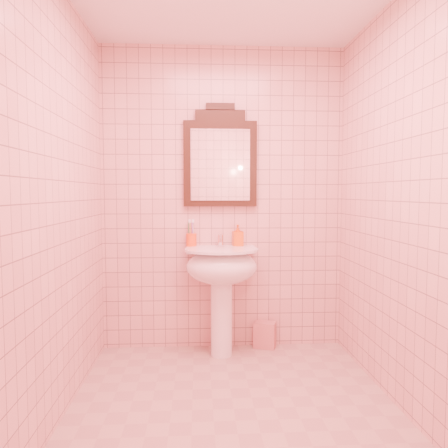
{
  "coord_description": "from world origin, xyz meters",
  "views": [
    {
      "loc": [
        -0.21,
        -2.54,
        1.3
      ],
      "look_at": [
        -0.03,
        0.55,
        1.08
      ],
      "focal_mm": 35.0,
      "sensor_mm": 36.0,
      "label": 1
    }
  ],
  "objects": [
    {
      "name": "back_wall",
      "position": [
        0.0,
        1.1,
        1.25
      ],
      "size": [
        2.0,
        0.02,
        2.5
      ],
      "primitive_type": "cube",
      "color": "#E8AAA2",
      "rests_on": "floor"
    },
    {
      "name": "mirror",
      "position": [
        -0.03,
        1.07,
        1.58
      ],
      "size": [
        0.6,
        0.06,
        0.84
      ],
      "color": "black",
      "rests_on": "back_wall"
    },
    {
      "name": "toothbrush_cup",
      "position": [
        -0.26,
        1.05,
        0.92
      ],
      "size": [
        0.08,
        0.08,
        0.2
      ],
      "rotation": [
        0.0,
        0.0,
        -0.12
      ],
      "color": "#F34914",
      "rests_on": "pedestal_sink"
    },
    {
      "name": "pedestal_sink",
      "position": [
        -0.03,
        0.87,
        0.66
      ],
      "size": [
        0.58,
        0.58,
        0.86
      ],
      "color": "white",
      "rests_on": "floor"
    },
    {
      "name": "floor",
      "position": [
        0.0,
        0.0,
        0.0
      ],
      "size": [
        2.2,
        2.2,
        0.0
      ],
      "primitive_type": "plane",
      "color": "tan",
      "rests_on": "ground"
    },
    {
      "name": "soap_dispenser",
      "position": [
        0.12,
        1.04,
        0.95
      ],
      "size": [
        0.09,
        0.09,
        0.18
      ],
      "primitive_type": "imported",
      "rotation": [
        0.0,
        0.0,
        0.14
      ],
      "color": "#E15912",
      "rests_on": "pedestal_sink"
    },
    {
      "name": "faucet",
      "position": [
        -0.03,
        1.01,
        0.92
      ],
      "size": [
        0.04,
        0.16,
        0.11
      ],
      "color": "white",
      "rests_on": "pedestal_sink"
    },
    {
      "name": "towel",
      "position": [
        0.35,
        1.04,
        0.11
      ],
      "size": [
        0.21,
        0.17,
        0.22
      ],
      "primitive_type": "cube",
      "rotation": [
        0.0,
        0.0,
        -0.34
      ],
      "color": "#D17B7A",
      "rests_on": "floor"
    }
  ]
}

